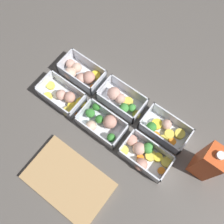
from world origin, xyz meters
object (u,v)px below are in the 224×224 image
(container_far_right, at_px, (64,97))
(container_far_center, at_px, (102,123))
(container_near_left, at_px, (164,129))
(container_near_right, at_px, (81,73))
(container_far_left, at_px, (143,154))
(juice_carton, at_px, (208,162))
(container_near_center, at_px, (121,100))

(container_far_right, bearing_deg, container_far_center, -178.69)
(container_near_left, xyz_separation_m, container_far_center, (0.19, 0.11, 0.01))
(container_near_left, relative_size, container_near_right, 0.99)
(container_near_right, distance_m, container_far_right, 0.11)
(container_far_left, height_order, juice_carton, juice_carton)
(container_near_right, relative_size, juice_carton, 0.84)
(juice_carton, bearing_deg, container_near_left, -12.04)
(container_near_right, bearing_deg, container_near_center, -178.97)
(container_far_right, xyz_separation_m, juice_carton, (-0.53, -0.08, 0.08))
(container_near_left, bearing_deg, container_near_right, 0.59)
(container_far_center, xyz_separation_m, juice_carton, (-0.36, -0.08, 0.07))
(container_far_center, bearing_deg, container_near_center, -90.75)
(container_near_right, relative_size, container_far_right, 0.93)
(juice_carton, bearing_deg, container_far_right, 8.68)
(container_near_right, distance_m, juice_carton, 0.55)
(container_near_left, bearing_deg, juice_carton, 167.96)
(juice_carton, bearing_deg, container_near_right, -3.36)
(container_far_left, distance_m, container_far_center, 0.18)
(container_near_left, bearing_deg, container_far_right, 17.85)
(container_near_left, xyz_separation_m, container_near_center, (0.19, 0.00, 0.00))
(container_near_left, xyz_separation_m, juice_carton, (-0.17, 0.04, 0.08))
(container_near_left, relative_size, container_far_left, 0.88)
(container_far_center, bearing_deg, container_near_right, -30.20)
(container_far_right, height_order, juice_carton, juice_carton)
(container_near_right, xyz_separation_m, container_far_center, (-0.19, 0.11, 0.00))
(container_near_left, height_order, container_near_center, same)
(container_near_left, relative_size, container_near_center, 0.95)
(container_near_center, distance_m, container_far_right, 0.21)
(container_near_left, distance_m, container_near_center, 0.19)
(container_far_right, relative_size, juice_carton, 0.91)
(container_near_left, relative_size, container_far_right, 0.92)
(container_near_right, xyz_separation_m, container_far_right, (-0.01, 0.11, -0.00))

